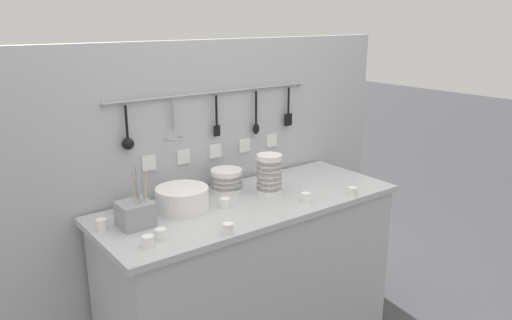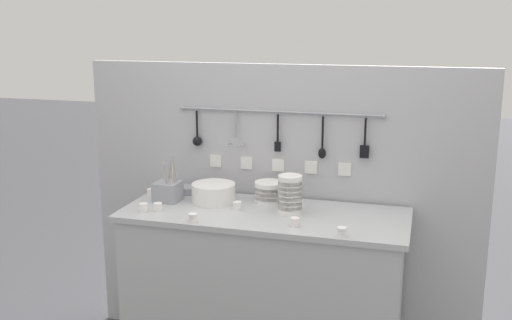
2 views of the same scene
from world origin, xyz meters
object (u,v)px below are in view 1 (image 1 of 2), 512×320
(cup_front_right, at_px, (225,203))
(cup_edge_near, at_px, (228,228))
(bowl_stack_nested_right, at_px, (269,174))
(cup_edge_far, at_px, (148,241))
(cutlery_caddy, at_px, (135,214))
(bowl_stack_back_corner, at_px, (227,181))
(cup_centre, at_px, (102,224))
(cup_by_caddy, at_px, (306,197))
(cup_back_left, at_px, (352,192))
(cup_mid_row, at_px, (161,234))
(steel_mixing_bowl, at_px, (129,207))
(plate_stack, at_px, (182,198))

(cup_front_right, relative_size, cup_edge_near, 1.00)
(bowl_stack_nested_right, relative_size, cup_edge_far, 4.38)
(cutlery_caddy, bearing_deg, bowl_stack_back_corner, 13.04)
(cup_centre, relative_size, cup_by_caddy, 1.00)
(cup_back_left, relative_size, cup_edge_near, 1.00)
(cup_by_caddy, distance_m, cup_mid_row, 0.75)
(cup_back_left, height_order, cup_mid_row, same)
(cup_centre, relative_size, cup_mid_row, 1.00)
(steel_mixing_bowl, distance_m, cup_back_left, 1.08)
(steel_mixing_bowl, bearing_deg, cup_by_caddy, -28.04)
(steel_mixing_bowl, relative_size, cup_mid_row, 2.57)
(bowl_stack_back_corner, xyz_separation_m, cup_edge_far, (-0.60, -0.34, -0.04))
(plate_stack, relative_size, cup_centre, 5.26)
(bowl_stack_back_corner, relative_size, cup_by_caddy, 3.46)
(bowl_stack_nested_right, height_order, steel_mixing_bowl, bowl_stack_nested_right)
(bowl_stack_nested_right, xyz_separation_m, cup_front_right, (-0.28, -0.02, -0.08))
(bowl_stack_nested_right, xyz_separation_m, plate_stack, (-0.45, 0.08, -0.05))
(cup_edge_far, height_order, cup_by_caddy, same)
(bowl_stack_nested_right, bearing_deg, cup_by_caddy, -70.39)
(cup_edge_near, distance_m, cup_mid_row, 0.27)
(steel_mixing_bowl, relative_size, cup_edge_near, 2.57)
(cup_centre, xyz_separation_m, cup_front_right, (0.55, -0.10, 0.00))
(cup_by_caddy, bearing_deg, cup_mid_row, 177.06)
(bowl_stack_back_corner, distance_m, bowl_stack_nested_right, 0.22)
(cutlery_caddy, bearing_deg, cup_front_right, -6.19)
(cup_back_left, height_order, cup_front_right, same)
(cup_back_left, bearing_deg, cup_front_right, 156.65)
(steel_mixing_bowl, relative_size, cup_by_caddy, 2.57)
(plate_stack, height_order, cup_edge_near, plate_stack)
(bowl_stack_back_corner, relative_size, cup_centre, 3.46)
(bowl_stack_back_corner, xyz_separation_m, steel_mixing_bowl, (-0.51, 0.04, -0.04))
(cup_edge_near, bearing_deg, cup_front_right, 59.05)
(steel_mixing_bowl, bearing_deg, cup_front_right, -29.25)
(cutlery_caddy, distance_m, cup_by_caddy, 0.81)
(cutlery_caddy, distance_m, cup_front_right, 0.43)
(steel_mixing_bowl, xyz_separation_m, cup_by_caddy, (0.73, -0.39, 0.00))
(cutlery_caddy, distance_m, cup_back_left, 1.06)
(cup_front_right, bearing_deg, bowl_stack_nested_right, 4.04)
(bowl_stack_back_corner, relative_size, cup_back_left, 3.46)
(bowl_stack_nested_right, bearing_deg, cup_centre, 174.45)
(cup_back_left, bearing_deg, cup_by_caddy, 161.82)
(cup_by_caddy, distance_m, cup_edge_near, 0.51)
(bowl_stack_back_corner, xyz_separation_m, cup_centre, (-0.68, -0.07, -0.04))
(bowl_stack_back_corner, relative_size, cutlery_caddy, 0.62)
(bowl_stack_back_corner, bearing_deg, cup_mid_row, -149.39)
(bowl_stack_nested_right, relative_size, cup_centre, 4.38)
(plate_stack, xyz_separation_m, cup_front_right, (0.17, -0.10, -0.03))
(steel_mixing_bowl, bearing_deg, cup_edge_far, -102.75)
(steel_mixing_bowl, distance_m, cup_front_right, 0.44)
(cutlery_caddy, height_order, cup_centre, cutlery_caddy)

